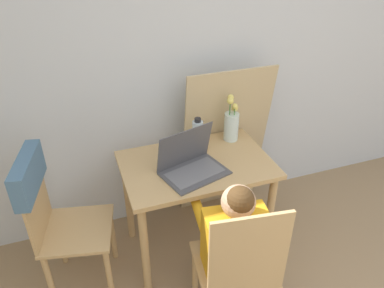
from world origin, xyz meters
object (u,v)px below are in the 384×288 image
chair_spare (50,206)px  flower_vase (231,124)px  laptop (191,162)px  person_seated (232,234)px  water_bottle (198,136)px  chair_occupied (238,270)px

chair_spare → flower_vase: bearing=-67.9°
chair_spare → laptop: bearing=-81.1°
person_seated → flower_vase: size_ratio=2.98×
water_bottle → chair_occupied: bearing=-94.7°
person_seated → flower_vase: flower_vase is taller
chair_occupied → water_bottle: (0.06, 0.78, 0.35)m
chair_occupied → person_seated: size_ratio=0.99×
chair_occupied → person_seated: person_seated is taller
laptop → chair_occupied: bearing=-101.4°
water_bottle → chair_spare: bearing=-171.6°
chair_occupied → chair_spare: bearing=-28.7°
person_seated → laptop: laptop is taller
person_seated → laptop: size_ratio=2.26×
chair_occupied → flower_vase: flower_vase is taller
chair_occupied → laptop: 0.66m
flower_vase → chair_spare: bearing=-170.3°
chair_spare → chair_occupied: bearing=-114.0°
chair_occupied → chair_spare: (-0.87, 0.64, 0.16)m
laptop → water_bottle: size_ratio=1.77×
laptop → person_seated: bearing=-98.0°
chair_spare → water_bottle: (0.94, 0.14, 0.19)m
flower_vase → person_seated: bearing=-113.5°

